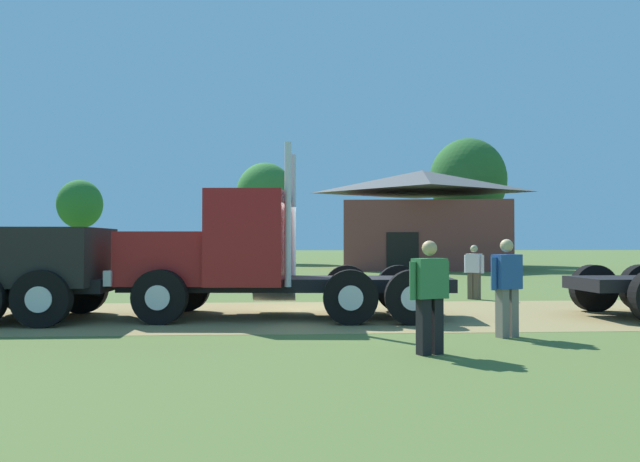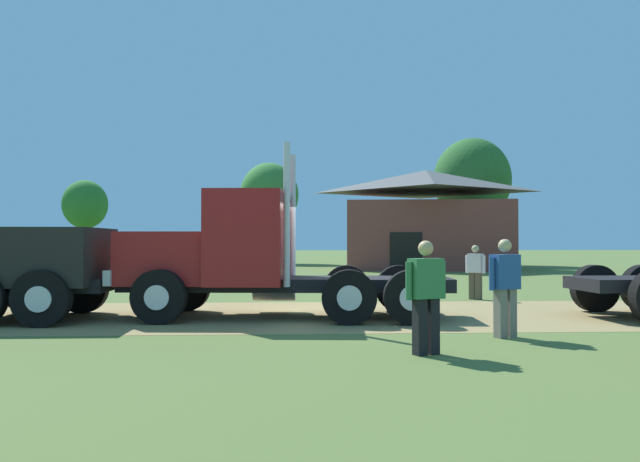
% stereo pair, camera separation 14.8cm
% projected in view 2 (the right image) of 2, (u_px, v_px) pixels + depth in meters
% --- Properties ---
extents(ground_plane, '(200.00, 200.00, 0.00)m').
position_uv_depth(ground_plane, '(327.00, 315.00, 13.76)').
color(ground_plane, '#536630').
extents(dirt_track, '(120.00, 5.73, 0.01)m').
position_uv_depth(dirt_track, '(327.00, 315.00, 13.76)').
color(dirt_track, olive).
rests_on(dirt_track, ground_plane).
extents(truck_foreground_white, '(7.42, 3.05, 3.75)m').
position_uv_depth(truck_foreground_white, '(243.00, 259.00, 13.35)').
color(truck_foreground_white, black).
rests_on(truck_foreground_white, ground_plane).
extents(visitor_standing_near, '(0.65, 0.44, 1.73)m').
position_uv_depth(visitor_standing_near, '(505.00, 283.00, 10.53)').
color(visitor_standing_near, '#264C8C').
rests_on(visitor_standing_near, ground_plane).
extents(visitor_walking_mid, '(0.65, 0.43, 1.70)m').
position_uv_depth(visitor_walking_mid, '(426.00, 292.00, 8.94)').
color(visitor_walking_mid, '#33723F').
rests_on(visitor_walking_mid, ground_plane).
extents(visitor_far_side, '(0.48, 0.46, 1.58)m').
position_uv_depth(visitor_far_side, '(475.00, 270.00, 17.41)').
color(visitor_far_side, silver).
rests_on(visitor_far_side, ground_plane).
extents(shed_building, '(10.95, 9.11, 6.12)m').
position_uv_depth(shed_building, '(426.00, 221.00, 37.18)').
color(shed_building, brown).
rests_on(shed_building, ground_plane).
extents(tree_left, '(3.66, 3.66, 6.78)m').
position_uv_depth(tree_left, '(85.00, 205.00, 49.76)').
color(tree_left, '#513823').
rests_on(tree_left, ground_plane).
extents(tree_mid, '(4.47, 4.47, 7.71)m').
position_uv_depth(tree_mid, '(269.00, 195.00, 45.92)').
color(tree_mid, '#513823').
rests_on(tree_mid, ground_plane).
extents(tree_right, '(5.48, 5.48, 9.11)m').
position_uv_depth(tree_right, '(472.00, 180.00, 43.05)').
color(tree_right, '#513823').
rests_on(tree_right, ground_plane).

